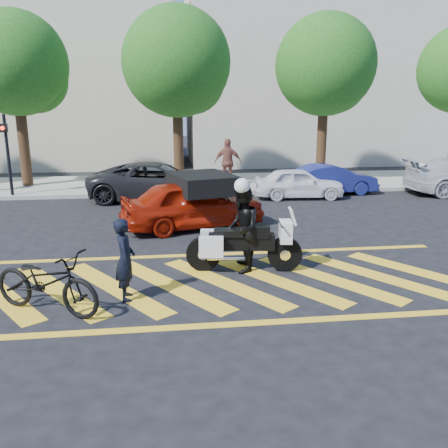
{
  "coord_description": "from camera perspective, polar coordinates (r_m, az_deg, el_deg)",
  "views": [
    {
      "loc": [
        -0.64,
        -9.08,
        3.59
      ],
      "look_at": [
        0.6,
        0.78,
        1.05
      ],
      "focal_mm": 38.0,
      "sensor_mm": 36.0,
      "label": 1
    }
  ],
  "objects": [
    {
      "name": "ground",
      "position": [
        9.78,
        -2.94,
        -7.21
      ],
      "size": [
        90.0,
        90.0,
        0.0
      ],
      "primitive_type": "plane",
      "color": "black",
      "rests_on": "ground"
    },
    {
      "name": "sidewalk",
      "position": [
        21.38,
        -5.4,
        4.82
      ],
      "size": [
        60.0,
        5.0,
        0.15
      ],
      "primitive_type": "cube",
      "color": "#9E998E",
      "rests_on": "ground"
    },
    {
      "name": "crosswalk",
      "position": [
        9.78,
        -3.17,
        -7.2
      ],
      "size": [
        12.33,
        4.0,
        0.01
      ],
      "color": "yellow",
      "rests_on": "ground"
    },
    {
      "name": "building_left",
      "position": [
        31.0,
        -21.8,
        15.98
      ],
      "size": [
        16.0,
        8.0,
        10.0
      ],
      "primitive_type": "cube",
      "color": "beige",
      "rests_on": "ground"
    },
    {
      "name": "building_right",
      "position": [
        31.64,
        11.08,
        17.55
      ],
      "size": [
        16.0,
        8.0,
        11.0
      ],
      "primitive_type": "cube",
      "color": "beige",
      "rests_on": "ground"
    },
    {
      "name": "tree_left",
      "position": [
        21.95,
        -23.38,
        16.9
      ],
      "size": [
        4.2,
        4.2,
        7.26
      ],
      "color": "black",
      "rests_on": "ground"
    },
    {
      "name": "tree_center",
      "position": [
        21.21,
        -5.37,
        18.36
      ],
      "size": [
        4.6,
        4.6,
        7.56
      ],
      "color": "black",
      "rests_on": "ground"
    },
    {
      "name": "tree_right",
      "position": [
        22.4,
        12.35,
        17.76
      ],
      "size": [
        4.4,
        4.4,
        7.41
      ],
      "color": "black",
      "rests_on": "ground"
    },
    {
      "name": "signal_pole",
      "position": [
        19.78,
        -24.67,
        8.21
      ],
      "size": [
        0.28,
        0.43,
        3.2
      ],
      "color": "black",
      "rests_on": "ground"
    },
    {
      "name": "officer_bike",
      "position": [
        8.98,
        -11.82,
        -4.21
      ],
      "size": [
        0.41,
        0.59,
        1.56
      ],
      "primitive_type": "imported",
      "rotation": [
        0.0,
        0.0,
        1.64
      ],
      "color": "black",
      "rests_on": "ground"
    },
    {
      "name": "bicycle",
      "position": [
        8.88,
        -20.6,
        -6.52
      ],
      "size": [
        2.27,
        1.69,
        1.14
      ],
      "primitive_type": "imported",
      "rotation": [
        0.0,
        0.0,
        1.08
      ],
      "color": "black",
      "rests_on": "ground"
    },
    {
      "name": "police_motorcycle",
      "position": [
        10.35,
        2.22,
        -2.41
      ],
      "size": [
        2.54,
        0.9,
        1.12
      ],
      "rotation": [
        0.0,
        0.0,
        -0.13
      ],
      "color": "black",
      "rests_on": "ground"
    },
    {
      "name": "officer_moto",
      "position": [
        10.25,
        2.15,
        -0.6
      ],
      "size": [
        0.84,
        1.01,
        1.9
      ],
      "primitive_type": "imported",
      "rotation": [
        0.0,
        0.0,
        -1.7
      ],
      "color": "black",
      "rests_on": "ground"
    },
    {
      "name": "red_convertible",
      "position": [
        13.95,
        -3.72,
        2.43
      ],
      "size": [
        4.51,
        2.79,
        1.43
      ],
      "primitive_type": "imported",
      "rotation": [
        0.0,
        0.0,
        1.85
      ],
      "color": "#961806",
      "rests_on": "ground"
    },
    {
      "name": "parked_mid_left",
      "position": [
        18.18,
        -7.95,
        5.11
      ],
      "size": [
        5.39,
        2.95,
        1.43
      ],
      "primitive_type": "imported",
      "rotation": [
        0.0,
        0.0,
        1.46
      ],
      "color": "black",
      "rests_on": "ground"
    },
    {
      "name": "parked_mid_right",
      "position": [
        18.61,
        8.98,
        4.89
      ],
      "size": [
        3.56,
        1.65,
        1.18
      ],
      "primitive_type": "imported",
      "rotation": [
        0.0,
        0.0,
        1.5
      ],
      "color": "white",
      "rests_on": "ground"
    },
    {
      "name": "parked_right",
      "position": [
        19.68,
        12.75,
        5.26
      ],
      "size": [
        3.75,
        1.56,
        1.21
      ],
      "primitive_type": "imported",
      "rotation": [
        0.0,
        0.0,
        1.65
      ],
      "color": "navy",
      "rests_on": "ground"
    },
    {
      "name": "pedestrian_right",
      "position": [
        20.41,
        0.49,
        7.45
      ],
      "size": [
        1.24,
        0.73,
        1.98
      ],
      "primitive_type": "imported",
      "rotation": [
        0.0,
        0.0,
        2.91
      ],
      "color": "brown",
      "rests_on": "sidewalk"
    }
  ]
}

